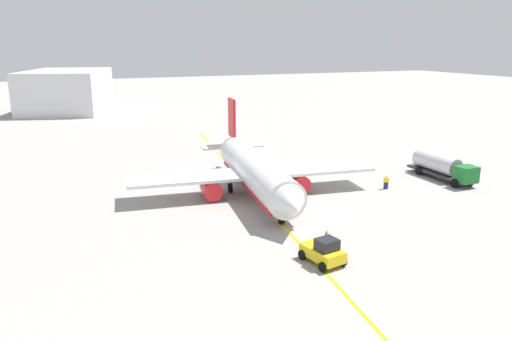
{
  "coord_description": "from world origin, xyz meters",
  "views": [
    {
      "loc": [
        48.52,
        -20.63,
        17.05
      ],
      "look_at": [
        0.0,
        0.0,
        3.0
      ],
      "focal_mm": 33.63,
      "sensor_mm": 36.0,
      "label": 1
    }
  ],
  "objects": [
    {
      "name": "ground_plane",
      "position": [
        0.0,
        0.0,
        0.0
      ],
      "size": [
        400.0,
        400.0,
        0.0
      ],
      "primitive_type": "plane",
      "color": "#9E9B96"
    },
    {
      "name": "airplane",
      "position": [
        -0.46,
        0.06,
        2.73
      ],
      "size": [
        29.12,
        29.11,
        9.84
      ],
      "color": "white",
      "rests_on": "ground"
    },
    {
      "name": "fuel_tanker",
      "position": [
        3.02,
        24.78,
        1.72
      ],
      "size": [
        10.22,
        2.93,
        3.15
      ],
      "color": "#2D2D33",
      "rests_on": "ground"
    },
    {
      "name": "pushback_tug",
      "position": [
        18.25,
        -1.93,
        1.01
      ],
      "size": [
        3.88,
        2.82,
        2.2
      ],
      "color": "yellow",
      "rests_on": "ground"
    },
    {
      "name": "refueling_worker",
      "position": [
        3.71,
        15.46,
        0.82
      ],
      "size": [
        0.39,
        0.54,
        1.71
      ],
      "color": "navy",
      "rests_on": "ground"
    },
    {
      "name": "safety_cone_nose",
      "position": [
        13.89,
        1.05,
        0.36
      ],
      "size": [
        0.64,
        0.64,
        0.71
      ],
      "primitive_type": "cone",
      "color": "#F2590F",
      "rests_on": "ground"
    },
    {
      "name": "distant_hangar",
      "position": [
        -85.5,
        -16.7,
        5.15
      ],
      "size": [
        32.65,
        25.49,
        10.32
      ],
      "color": "silver",
      "rests_on": "ground"
    },
    {
      "name": "taxi_line_marking",
      "position": [
        0.0,
        0.0,
        0.01
      ],
      "size": [
        81.98,
        11.18,
        0.01
      ],
      "primitive_type": "cube",
      "rotation": [
        0.0,
        0.0,
        -0.13
      ],
      "color": "yellow",
      "rests_on": "ground"
    }
  ]
}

